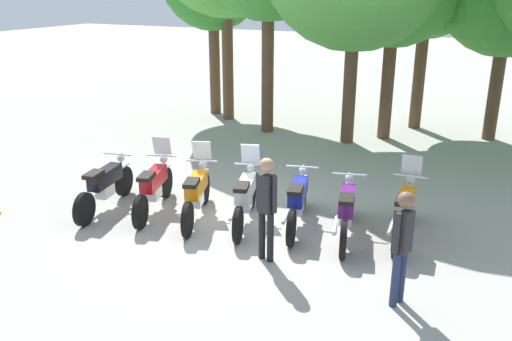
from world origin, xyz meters
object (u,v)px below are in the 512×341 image
object	(u,v)px
motorcycle_2	(197,192)
motorcycle_3	(245,197)
motorcycle_6	(404,210)
person_1	(402,240)
motorcycle_4	(298,200)
person_0	(266,201)
motorcycle_0	(105,185)
motorcycle_1	(154,186)
motorcycle_5	(346,210)

from	to	relation	value
motorcycle_2	motorcycle_3	distance (m)	0.96
motorcycle_6	person_1	world-z (taller)	person_1
motorcycle_4	person_1	xyz separation A→B (m)	(2.21, -1.81, 0.49)
motorcycle_4	motorcycle_6	world-z (taller)	motorcycle_6
motorcycle_3	motorcycle_6	size ratio (longest dim) A/B	0.97
motorcycle_6	person_0	bearing A→B (deg)	129.94
motorcycle_4	motorcycle_6	xyz separation A→B (m)	(1.87, 0.35, 0.01)
motorcycle_6	person_0	world-z (taller)	person_0
motorcycle_0	motorcycle_1	bearing A→B (deg)	-80.84
motorcycle_3	person_1	world-z (taller)	person_1
motorcycle_1	motorcycle_5	world-z (taller)	motorcycle_1
motorcycle_5	person_0	world-z (taller)	person_0
motorcycle_0	person_1	world-z (taller)	person_1
motorcycle_0	motorcycle_6	xyz separation A→B (m)	(5.60, 1.26, 0.01)
motorcycle_0	motorcycle_1	distance (m)	0.99
motorcycle_2	motorcycle_3	xyz separation A→B (m)	(0.93, 0.21, 0.00)
motorcycle_3	person_0	world-z (taller)	person_0
motorcycle_4	person_1	size ratio (longest dim) A/B	1.27
motorcycle_0	motorcycle_6	bearing A→B (deg)	-88.46
motorcycle_0	motorcycle_4	world-z (taller)	same
motorcycle_4	motorcycle_5	bearing A→B (deg)	-105.83
motorcycle_3	motorcycle_2	bearing A→B (deg)	85.61
motorcycle_6	person_0	distance (m)	2.62
person_1	motorcycle_2	bearing A→B (deg)	1.50
motorcycle_6	person_0	size ratio (longest dim) A/B	1.26
motorcycle_3	motorcycle_6	xyz separation A→B (m)	(2.81, 0.63, 0.00)
person_0	person_1	xyz separation A→B (m)	(2.19, -0.37, -0.04)
person_0	motorcycle_5	bearing A→B (deg)	-20.12
motorcycle_2	person_1	size ratio (longest dim) A/B	1.24
motorcycle_0	motorcycle_3	xyz separation A→B (m)	(2.79, 0.63, 0.01)
motorcycle_3	motorcycle_4	world-z (taller)	motorcycle_3
motorcycle_0	person_1	xyz separation A→B (m)	(5.94, -0.90, 0.49)
motorcycle_6	person_1	bearing A→B (deg)	-175.04
motorcycle_5	person_0	bearing A→B (deg)	133.28
motorcycle_6	motorcycle_3	bearing A→B (deg)	98.45
motorcycle_2	person_0	distance (m)	2.18
person_1	person_0	bearing A→B (deg)	9.82
person_1	motorcycle_0	bearing A→B (deg)	10.77
motorcycle_1	motorcycle_6	distance (m)	4.76
person_1	motorcycle_1	bearing A→B (deg)	5.48
motorcycle_5	person_1	size ratio (longest dim) A/B	1.27
motorcycle_0	person_0	bearing A→B (deg)	-109.16
motorcycle_2	motorcycle_5	distance (m)	2.84
motorcycle_2	person_1	world-z (taller)	person_1
motorcycle_6	motorcycle_2	bearing A→B (deg)	98.53
person_0	motorcycle_1	bearing A→B (deg)	85.69
motorcycle_0	motorcycle_6	world-z (taller)	motorcycle_6
motorcycle_4	person_0	size ratio (longest dim) A/B	1.23
motorcycle_2	motorcycle_4	size ratio (longest dim) A/B	0.98
motorcycle_3	motorcycle_5	distance (m)	1.89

